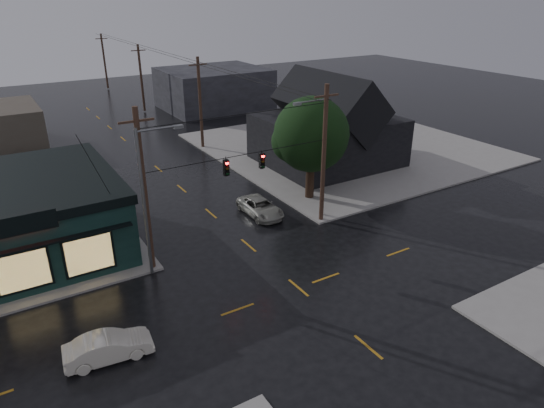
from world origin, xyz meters
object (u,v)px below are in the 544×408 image
sedan_cream (108,347)px  suv_silver (260,207)px  utility_pole_nw (153,268)px  utility_pole_ne (321,221)px  corner_tree (311,135)px

sedan_cream → suv_silver: (14.04, 9.97, -0.03)m
utility_pole_nw → suv_silver: utility_pole_nw is taller
utility_pole_ne → sedan_cream: size_ratio=2.53×
corner_tree → sedan_cream: bearing=-150.9°
sedan_cream → suv_silver: sedan_cream is taller
utility_pole_nw → sedan_cream: 8.06m
utility_pole_nw → sedan_cream: (-4.40, -6.72, 0.66)m
sedan_cream → utility_pole_ne: bearing=-62.5°
corner_tree → sedan_cream: size_ratio=2.07×
corner_tree → sedan_cream: 22.44m
utility_pole_ne → sedan_cream: (-17.40, -6.72, 0.66)m
utility_pole_ne → suv_silver: size_ratio=2.22×
utility_pole_ne → sedan_cream: bearing=-158.9°
corner_tree → utility_pole_ne: corner_tree is taller
corner_tree → sedan_cream: (-19.16, -10.67, -4.78)m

